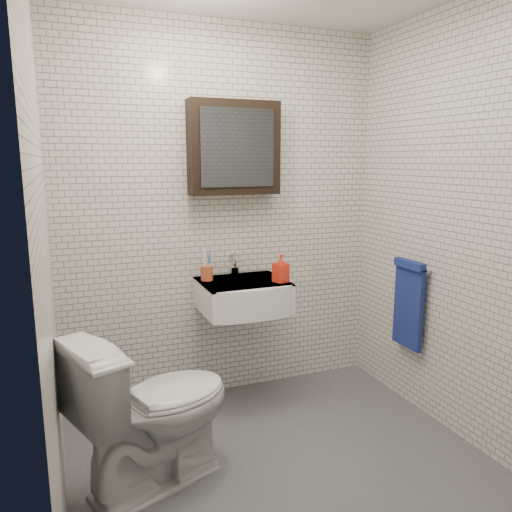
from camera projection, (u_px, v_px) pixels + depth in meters
The scene contains 9 objects.
ground at pixel (284, 466), 2.69m from camera, with size 2.20×2.00×0.01m, color #484B4F.
room_shell at pixel (287, 193), 2.41m from camera, with size 2.22×2.02×2.51m.
washbasin at pixel (245, 296), 3.23m from camera, with size 0.55×0.50×0.20m.
faucet at pixel (235, 266), 3.38m from camera, with size 0.06×0.20×0.15m.
mirror_cabinet at pixel (234, 148), 3.23m from camera, with size 0.60×0.15×0.60m.
towel_rail at pixel (409, 300), 3.25m from camera, with size 0.09×0.30×0.58m.
toothbrush_cup at pixel (207, 272), 3.25m from camera, with size 0.09×0.09×0.21m.
soap_bottle at pixel (281, 268), 3.20m from camera, with size 0.08×0.08×0.18m, color orange.
toilet at pixel (154, 407), 2.48m from camera, with size 0.46×0.81×0.83m, color silver.
Camera 1 is at (-1.03, -2.20, 1.63)m, focal length 35.00 mm.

